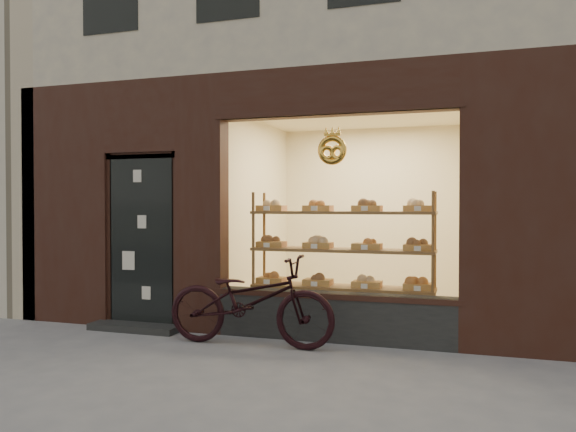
% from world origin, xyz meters
% --- Properties ---
extents(ground, '(90.00, 90.00, 0.00)m').
position_xyz_m(ground, '(0.00, 0.00, 0.00)').
color(ground, slate).
extents(display_shelf, '(2.20, 0.45, 1.70)m').
position_xyz_m(display_shelf, '(0.45, 2.55, 0.86)').
color(display_shelf, brown).
rests_on(display_shelf, ground).
extents(bicycle, '(1.91, 0.71, 0.99)m').
position_xyz_m(bicycle, '(-0.37, 1.63, 0.50)').
color(bicycle, black).
rests_on(bicycle, ground).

